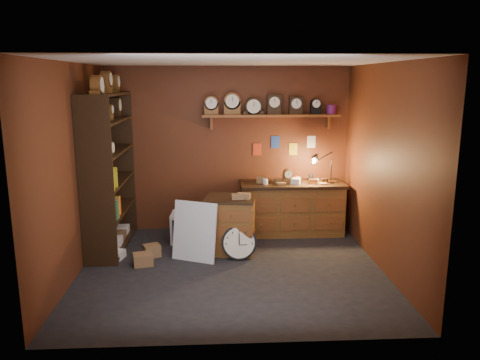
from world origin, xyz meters
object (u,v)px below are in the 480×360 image
object	(u,v)px
workbench	(292,205)
big_round_clock	(239,243)
shelving_unit	(107,165)
low_cabinet	(230,222)

from	to	relation	value
workbench	big_round_clock	world-z (taller)	workbench
shelving_unit	low_cabinet	world-z (taller)	shelving_unit
workbench	low_cabinet	size ratio (longest dim) A/B	1.85
workbench	low_cabinet	world-z (taller)	workbench
shelving_unit	low_cabinet	size ratio (longest dim) A/B	2.83
shelving_unit	big_round_clock	xyz separation A→B (m)	(1.92, -0.62, -1.01)
shelving_unit	big_round_clock	world-z (taller)	shelving_unit
workbench	low_cabinet	bearing A→B (deg)	-142.46
low_cabinet	big_round_clock	distance (m)	0.39
workbench	big_round_clock	size ratio (longest dim) A/B	3.40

